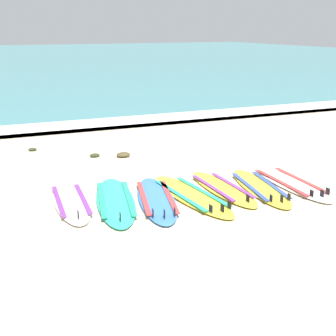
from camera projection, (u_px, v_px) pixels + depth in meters
ground_plane at (207, 190)px, 8.61m from camera, size 80.00×80.00×0.00m
wave_foam_strip at (102, 124)px, 14.07m from camera, size 80.00×1.22×0.11m
surfboard_0 at (71, 202)px, 7.94m from camera, size 0.75×2.16×0.18m
surfboard_1 at (115, 201)px, 8.00m from camera, size 1.16×2.48×0.18m
surfboard_2 at (156, 199)px, 8.07m from camera, size 1.17×2.38×0.18m
surfboard_3 at (191, 195)px, 8.25m from camera, size 0.72×2.42×0.18m
surfboard_4 at (223, 188)px, 8.60m from camera, size 0.61×2.15×0.18m
surfboard_5 at (260, 187)px, 8.65m from camera, size 0.98×2.28×0.18m
surfboard_6 at (291, 183)px, 8.89m from camera, size 0.72×2.31×0.18m
seaweed_clump_near_shoreline at (95, 155)px, 10.78m from camera, size 0.22×0.17×0.08m
seaweed_clump_mid_sand at (123, 155)px, 10.77m from camera, size 0.30×0.24×0.10m
seaweed_clump_by_the_boards at (32, 149)px, 11.31m from camera, size 0.19×0.15×0.07m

